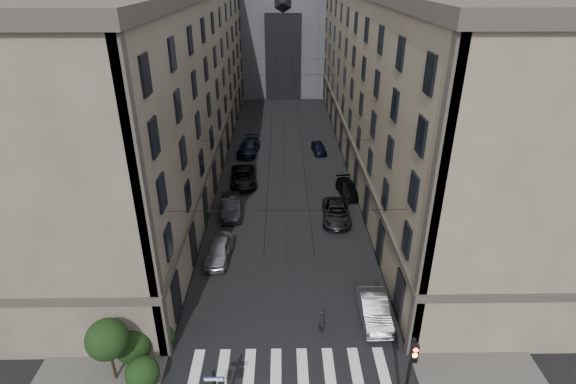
{
  "coord_description": "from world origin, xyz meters",
  "views": [
    {
      "loc": [
        -0.34,
        -13.11,
        20.17
      ],
      "look_at": [
        0.01,
        10.33,
        8.54
      ],
      "focal_mm": 28.0,
      "sensor_mm": 36.0,
      "label": 1
    }
  ],
  "objects_px": {
    "car_left_far": "(248,147)",
    "car_right_midnear": "(336,213)",
    "car_right_far": "(319,148)",
    "car_left_near": "(219,250)",
    "car_left_midnear": "(231,206)",
    "car_right_midfar": "(348,189)",
    "traffic_light_right": "(410,371)",
    "car_left_midfar": "(243,177)",
    "car_right_near": "(373,307)",
    "pedestrian": "(322,321)"
  },
  "relations": [
    {
      "from": "car_right_far",
      "to": "pedestrian",
      "type": "xyz_separation_m",
      "value": [
        -2.15,
        -30.37,
        0.18
      ]
    },
    {
      "from": "traffic_light_right",
      "to": "car_left_midfar",
      "type": "distance_m",
      "value": 29.54
    },
    {
      "from": "car_left_far",
      "to": "car_right_far",
      "type": "height_order",
      "value": "car_left_far"
    },
    {
      "from": "car_left_near",
      "to": "car_left_far",
      "type": "bearing_deg",
      "value": 91.95
    },
    {
      "from": "traffic_light_right",
      "to": "car_left_far",
      "type": "distance_m",
      "value": 37.89
    },
    {
      "from": "car_right_near",
      "to": "car_left_near",
      "type": "bearing_deg",
      "value": 147.33
    },
    {
      "from": "car_right_far",
      "to": "car_right_near",
      "type": "bearing_deg",
      "value": -94.16
    },
    {
      "from": "car_left_far",
      "to": "car_right_far",
      "type": "distance_m",
      "value": 8.61
    },
    {
      "from": "car_left_midfar",
      "to": "car_right_midfar",
      "type": "height_order",
      "value": "car_left_midfar"
    },
    {
      "from": "car_left_near",
      "to": "car_right_far",
      "type": "relative_size",
      "value": 1.21
    },
    {
      "from": "car_right_midnear",
      "to": "car_right_far",
      "type": "distance_m",
      "value": 16.53
    },
    {
      "from": "car_left_midnear",
      "to": "car_left_far",
      "type": "distance_m",
      "value": 15.31
    },
    {
      "from": "car_right_near",
      "to": "car_left_far",
      "type": "bearing_deg",
      "value": 108.09
    },
    {
      "from": "car_right_midfar",
      "to": "car_right_far",
      "type": "height_order",
      "value": "car_right_midfar"
    },
    {
      "from": "car_right_far",
      "to": "pedestrian",
      "type": "relative_size",
      "value": 2.28
    },
    {
      "from": "car_left_midnear",
      "to": "car_right_far",
      "type": "distance_m",
      "value": 17.85
    },
    {
      "from": "car_left_midfar",
      "to": "car_left_far",
      "type": "relative_size",
      "value": 1.03
    },
    {
      "from": "car_left_far",
      "to": "car_right_midnear",
      "type": "bearing_deg",
      "value": -55.45
    },
    {
      "from": "car_left_far",
      "to": "car_right_near",
      "type": "height_order",
      "value": "car_right_near"
    },
    {
      "from": "car_right_midnear",
      "to": "car_right_far",
      "type": "xyz_separation_m",
      "value": [
        -0.3,
        16.52,
        -0.1
      ]
    },
    {
      "from": "traffic_light_right",
      "to": "car_right_far",
      "type": "relative_size",
      "value": 1.39
    },
    {
      "from": "traffic_light_right",
      "to": "car_right_near",
      "type": "xyz_separation_m",
      "value": [
        -0.14,
        7.33,
        -2.49
      ]
    },
    {
      "from": "traffic_light_right",
      "to": "car_left_near",
      "type": "distance_m",
      "value": 17.92
    },
    {
      "from": "car_left_midfar",
      "to": "car_right_midnear",
      "type": "bearing_deg",
      "value": -45.7
    },
    {
      "from": "car_left_far",
      "to": "car_right_near",
      "type": "relative_size",
      "value": 1.13
    },
    {
      "from": "car_left_near",
      "to": "car_left_midnear",
      "type": "relative_size",
      "value": 0.93
    },
    {
      "from": "car_left_midnear",
      "to": "car_right_far",
      "type": "height_order",
      "value": "car_left_midnear"
    },
    {
      "from": "car_right_near",
      "to": "pedestrian",
      "type": "bearing_deg",
      "value": -160.52
    },
    {
      "from": "car_right_near",
      "to": "car_right_far",
      "type": "distance_m",
      "value": 29.15
    },
    {
      "from": "car_right_midfar",
      "to": "traffic_light_right",
      "type": "bearing_deg",
      "value": -97.85
    },
    {
      "from": "car_left_near",
      "to": "car_right_midnear",
      "type": "xyz_separation_m",
      "value": [
        9.76,
        5.89,
        -0.03
      ]
    },
    {
      "from": "car_left_far",
      "to": "car_right_midnear",
      "type": "relative_size",
      "value": 1.02
    },
    {
      "from": "car_right_near",
      "to": "car_left_midfar",
      "type": "bearing_deg",
      "value": 115.15
    },
    {
      "from": "car_left_far",
      "to": "traffic_light_right",
      "type": "bearing_deg",
      "value": -68.43
    },
    {
      "from": "car_left_near",
      "to": "car_left_midfar",
      "type": "relative_size",
      "value": 0.81
    },
    {
      "from": "car_right_midnear",
      "to": "car_right_midfar",
      "type": "bearing_deg",
      "value": 75.25
    },
    {
      "from": "car_left_midnear",
      "to": "car_right_midfar",
      "type": "xyz_separation_m",
      "value": [
        11.21,
        3.81,
        -0.16
      ]
    },
    {
      "from": "car_left_near",
      "to": "car_left_midnear",
      "type": "height_order",
      "value": "car_left_midnear"
    },
    {
      "from": "car_right_midnear",
      "to": "pedestrian",
      "type": "bearing_deg",
      "value": -96.17
    },
    {
      "from": "car_left_near",
      "to": "car_left_midfar",
      "type": "bearing_deg",
      "value": 90.4
    },
    {
      "from": "traffic_light_right",
      "to": "car_right_near",
      "type": "distance_m",
      "value": 7.74
    },
    {
      "from": "car_right_near",
      "to": "traffic_light_right",
      "type": "bearing_deg",
      "value": -89.54
    },
    {
      "from": "car_left_midnear",
      "to": "car_right_midfar",
      "type": "height_order",
      "value": "car_left_midnear"
    },
    {
      "from": "car_left_near",
      "to": "car_right_midfar",
      "type": "height_order",
      "value": "car_left_near"
    },
    {
      "from": "car_left_near",
      "to": "car_left_midnear",
      "type": "distance_m",
      "value": 7.12
    },
    {
      "from": "car_right_near",
      "to": "pedestrian",
      "type": "relative_size",
      "value": 2.95
    },
    {
      "from": "car_left_near",
      "to": "car_left_far",
      "type": "xyz_separation_m",
      "value": [
        0.85,
        22.42,
        0.02
      ]
    },
    {
      "from": "traffic_light_right",
      "to": "car_right_midnear",
      "type": "relative_size",
      "value": 0.98
    },
    {
      "from": "car_left_midfar",
      "to": "car_right_midnear",
      "type": "distance_m",
      "value": 11.79
    },
    {
      "from": "car_left_near",
      "to": "car_left_midfar",
      "type": "xyz_separation_m",
      "value": [
        0.89,
        13.65,
        0.0
      ]
    }
  ]
}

